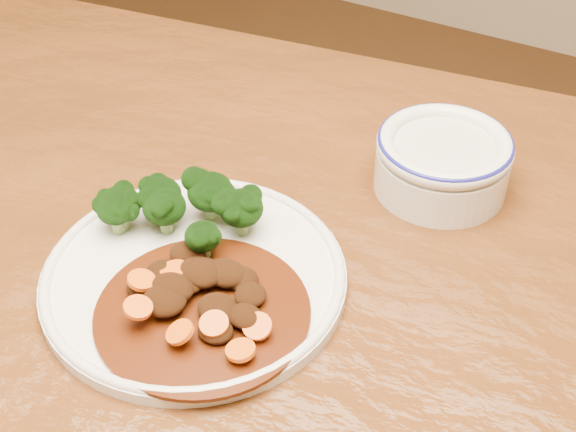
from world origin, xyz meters
The scene contains 5 objects.
dining_table centered at (0.00, 0.00, 0.67)m, with size 1.61×1.09×0.75m.
dinner_plate centered at (-0.08, 0.00, 0.76)m, with size 0.26×0.26×0.02m.
broccoli_florets centered at (-0.12, 0.05, 0.79)m, with size 0.14×0.10×0.05m.
mince_stew centered at (-0.06, -0.02, 0.77)m, with size 0.18×0.18×0.03m.
dip_bowl centered at (0.06, 0.24, 0.78)m, with size 0.13×0.13×0.06m.
Camera 1 is at (0.23, -0.38, 1.25)m, focal length 50.00 mm.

